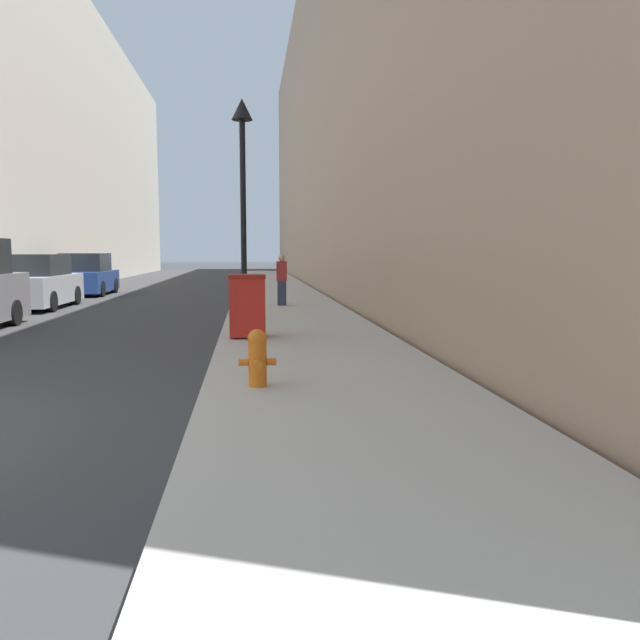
% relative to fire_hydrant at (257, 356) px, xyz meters
% --- Properties ---
extents(sidewalk_right, '(3.48, 60.00, 0.14)m').
position_rel_fire_hydrant_xyz_m(sidewalk_right, '(1.04, 16.26, -0.45)').
color(sidewalk_right, '#B7B2A8').
rests_on(sidewalk_right, ground).
extents(building_right_stone, '(12.00, 60.00, 16.93)m').
position_rel_fire_hydrant_xyz_m(building_right_stone, '(8.88, 24.26, 7.95)').
color(building_right_stone, '#9E7F66').
rests_on(building_right_stone, ground).
extents(fire_hydrant, '(0.47, 0.36, 0.72)m').
position_rel_fire_hydrant_xyz_m(fire_hydrant, '(0.00, 0.00, 0.00)').
color(fire_hydrant, orange).
rests_on(fire_hydrant, sidewalk_right).
extents(trash_bin, '(0.71, 0.65, 1.24)m').
position_rel_fire_hydrant_xyz_m(trash_bin, '(-0.14, 4.51, 0.26)').
color(trash_bin, red).
rests_on(trash_bin, sidewalk_right).
extents(lamppost, '(0.51, 0.51, 5.39)m').
position_rel_fire_hydrant_xyz_m(lamppost, '(-0.23, 8.05, 3.35)').
color(lamppost, black).
rests_on(lamppost, sidewalk_right).
extents(parked_sedan_near, '(1.82, 4.41, 1.73)m').
position_rel_fire_hydrant_xyz_m(parked_sedan_near, '(-6.85, 13.09, 0.27)').
color(parked_sedan_near, '#A3A8B2').
rests_on(parked_sedan_near, ground).
extents(parked_sedan_far, '(1.95, 4.12, 1.74)m').
position_rel_fire_hydrant_xyz_m(parked_sedan_far, '(-6.90, 19.36, 0.27)').
color(parked_sedan_far, navy).
rests_on(parked_sedan_far, ground).
extents(pedestrian_on_sidewalk, '(0.32, 0.21, 1.58)m').
position_rel_fire_hydrant_xyz_m(pedestrian_on_sidewalk, '(0.90, 11.73, 0.42)').
color(pedestrian_on_sidewalk, '#2D3347').
rests_on(pedestrian_on_sidewalk, sidewalk_right).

